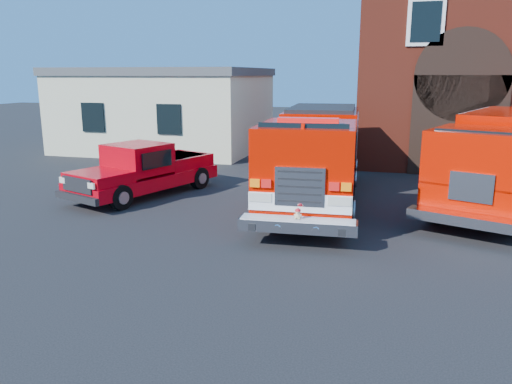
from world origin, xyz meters
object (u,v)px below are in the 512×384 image
(side_building, at_px, (167,108))
(pickup_truck, at_px, (144,171))
(secondary_truck, at_px, (505,156))
(fire_engine, at_px, (316,154))

(side_building, height_order, pickup_truck, side_building)
(secondary_truck, bearing_deg, pickup_truck, -171.13)
(side_building, bearing_deg, pickup_truck, -68.84)
(side_building, xyz_separation_m, fire_engine, (9.71, -9.50, -0.69))
(side_building, distance_m, pickup_truck, 11.14)
(side_building, xyz_separation_m, secondary_truck, (15.44, -8.52, -0.66))
(fire_engine, distance_m, pickup_truck, 5.81)
(fire_engine, height_order, pickup_truck, fire_engine)
(fire_engine, bearing_deg, pickup_truck, -171.89)
(fire_engine, height_order, secondary_truck, fire_engine)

